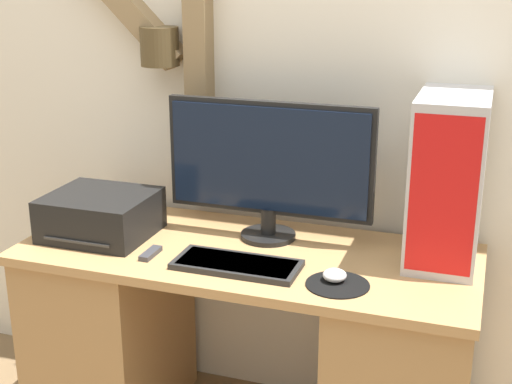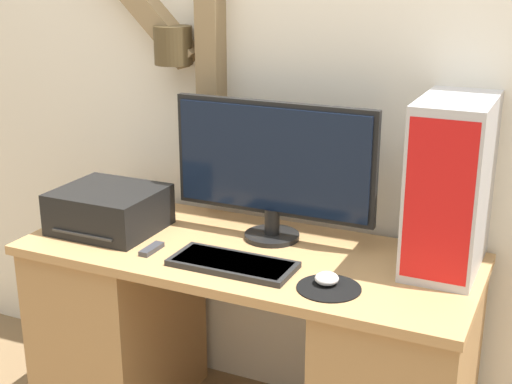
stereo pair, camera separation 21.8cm
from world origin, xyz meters
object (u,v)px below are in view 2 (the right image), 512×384
at_px(computer_tower, 451,185).
at_px(printer, 109,210).
at_px(monitor, 273,164).
at_px(keyboard, 233,263).
at_px(mouse, 327,278).
at_px(remote_control, 152,249).

xyz_separation_m(computer_tower, printer, (-1.09, -0.17, -0.18)).
height_order(monitor, computer_tower, computer_tower).
bearing_deg(keyboard, printer, 168.63).
xyz_separation_m(keyboard, mouse, (0.30, -0.00, 0.01)).
xyz_separation_m(keyboard, remote_control, (-0.28, -0.00, -0.00)).
xyz_separation_m(computer_tower, remote_control, (-0.85, -0.28, -0.25)).
xyz_separation_m(keyboard, computer_tower, (0.57, 0.28, 0.24)).
height_order(mouse, printer, printer).
height_order(monitor, keyboard, monitor).
bearing_deg(mouse, computer_tower, 45.99).
bearing_deg(computer_tower, monitor, -178.33).
bearing_deg(monitor, computer_tower, 1.67).
height_order(keyboard, mouse, mouse).
distance_m(mouse, remote_control, 0.58).
relative_size(keyboard, printer, 1.12).
distance_m(keyboard, computer_tower, 0.68).
bearing_deg(printer, keyboard, -11.37).
relative_size(monitor, computer_tower, 1.34).
distance_m(keyboard, printer, 0.53).
bearing_deg(keyboard, mouse, -0.85).
xyz_separation_m(monitor, remote_control, (-0.30, -0.27, -0.25)).
bearing_deg(remote_control, computer_tower, 18.24).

